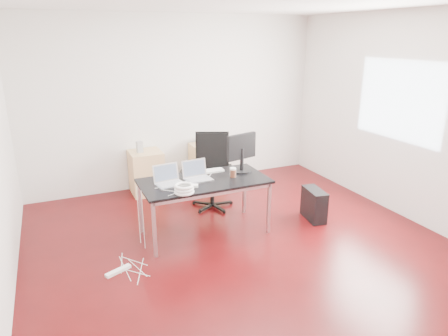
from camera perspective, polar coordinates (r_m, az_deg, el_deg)
name	(u,v)px	position (r m, az deg, el deg)	size (l,w,h in m)	color
room_shell	(247,135)	(4.48, 3.27, 4.75)	(5.00, 5.00, 5.00)	#390608
desk	(204,184)	(5.05, -2.85, -2.28)	(1.60, 0.80, 0.73)	black
office_chair	(212,167)	(5.92, -1.71, 0.16)	(0.63, 0.64, 1.08)	black
filing_cabinet_left	(146,172)	(6.59, -11.02, -0.61)	(0.50, 0.50, 0.70)	tan
filing_cabinet_right	(207,164)	(6.88, -2.46, 0.54)	(0.50, 0.50, 0.70)	tan
pc_tower	(314,204)	(5.73, 12.73, -5.10)	(0.20, 0.45, 0.44)	black
wastebasket	(187,178)	(6.85, -5.28, -1.46)	(0.24, 0.24, 0.28)	black
power_strip	(118,271)	(4.64, -14.87, -14.01)	(0.30, 0.06, 0.04)	white
laptop_left	(169,180)	(4.92, -7.92, -1.66)	(0.36, 0.29, 0.23)	silver
laptop_right	(197,175)	(5.05, -3.89, -0.99)	(0.35, 0.28, 0.23)	silver
monitor	(242,151)	(5.28, 2.52, 2.50)	(0.45, 0.26, 0.51)	black
keyboard	(207,171)	(5.31, -2.37, -0.48)	(0.44, 0.14, 0.02)	white
cup_white	(233,172)	(5.12, 1.28, -0.62)	(0.08, 0.08, 0.12)	white
cup_brown	(233,173)	(5.11, 1.29, -0.78)	(0.08, 0.08, 0.10)	#582E1E
cable_coil	(184,189)	(4.62, -5.72, -2.98)	(0.24, 0.24, 0.11)	white
power_adapter	(195,186)	(4.81, -4.14, -2.53)	(0.07, 0.07, 0.03)	white
speaker	(140,147)	(6.44, -11.97, 2.97)	(0.09, 0.08, 0.18)	#9E9E9E
navy_garment	(208,141)	(6.83, -2.29, 3.86)	(0.30, 0.24, 0.09)	black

